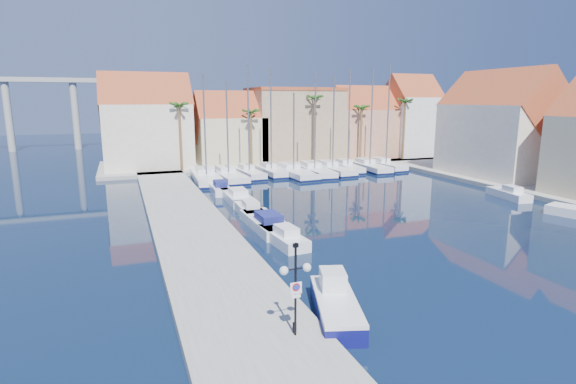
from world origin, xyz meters
The scene contains 34 objects.
ground centered at (0.00, 0.00, 0.00)m, with size 260.00×260.00×0.00m, color black.
quay_west centered at (-9.00, 13.50, 0.25)m, with size 6.00×77.00×0.50m, color gray.
shore_north centered at (10.00, 48.00, 0.25)m, with size 54.00×16.00×0.50m, color gray.
shore_east centered at (32.00, 15.00, 0.25)m, with size 12.00×60.00×0.50m, color gray.
lamp_post centered at (-7.46, -4.83, 3.14)m, with size 1.37×0.38×4.02m.
bollard centered at (-7.42, -4.64, 0.72)m, with size 0.18×0.18×0.44m, color black.
fishing_boat centered at (-4.71, -3.03, 0.64)m, with size 3.37×5.80×1.93m.
motorboat_west_0 centered at (-3.25, 8.24, 0.51)m, with size 2.22×5.60×1.40m.
motorboat_west_1 centered at (-3.26, 12.32, 0.51)m, with size 2.48×7.34×1.40m.
motorboat_west_2 centered at (-3.34, 16.95, 0.51)m, with size 1.94×5.55×1.40m.
motorboat_west_3 centered at (-3.03, 22.74, 0.51)m, with size 2.30×6.82×1.40m.
motorboat_west_4 centered at (-3.76, 27.77, 0.51)m, with size 2.05×5.79×1.40m.
motorboat_east_1 centered at (23.99, 14.14, 0.51)m, with size 2.44×5.42×1.40m.
sailboat_0 centered at (-3.90, 35.30, 0.57)m, with size 3.76×11.83×13.16m.
sailboat_1 centered at (-1.06, 35.70, 0.57)m, with size 3.37×10.98×12.39m.
sailboat_2 centered at (1.98, 36.58, 0.65)m, with size 2.83×8.65×14.67m.
sailboat_3 centered at (5.16, 36.82, 0.66)m, with size 2.45×8.25×14.19m.
sailboat_4 centered at (7.77, 35.45, 0.55)m, with size 3.74×11.62×11.03m.
sailboat_5 centered at (11.06, 35.70, 0.58)m, with size 3.90×11.57×13.71m.
sailboat_6 centered at (13.82, 35.88, 0.59)m, with size 3.30×10.42×13.49m.
sailboat_7 centered at (16.71, 36.58, 0.65)m, with size 2.93×8.66×14.35m.
sailboat_8 centered at (19.95, 36.08, 0.62)m, with size 2.92×10.10×14.84m.
sailboat_9 centered at (22.85, 36.34, 0.65)m, with size 2.62×8.93×14.99m.
building_0 centered at (-10.00, 47.00, 6.52)m, with size 12.30×9.00×13.50m.
building_1 centered at (2.00, 47.00, 5.30)m, with size 10.30×8.00×11.00m.
building_2 centered at (13.00, 48.00, 6.26)m, with size 14.20×10.20×11.50m.
building_3 centered at (25.00, 47.00, 5.86)m, with size 10.30×8.00×12.00m.
building_4 centered at (34.00, 46.00, 6.97)m, with size 8.30×8.00×14.00m.
building_6 centered at (32.00, 24.00, 6.52)m, with size 9.00×14.30×13.50m.
palm_0 centered at (-6.00, 42.00, 9.08)m, with size 2.60×2.60×10.15m.
palm_1 centered at (4.00, 42.00, 8.14)m, with size 2.60×2.60×9.15m.
palm_2 centered at (14.00, 42.00, 10.02)m, with size 2.60×2.60×11.15m.
palm_3 centered at (22.00, 42.00, 8.61)m, with size 2.60×2.60×9.65m.
palm_4 centered at (30.00, 42.00, 9.55)m, with size 2.60×2.60×10.65m.
Camera 1 is at (-13.74, -20.77, 10.12)m, focal length 28.00 mm.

